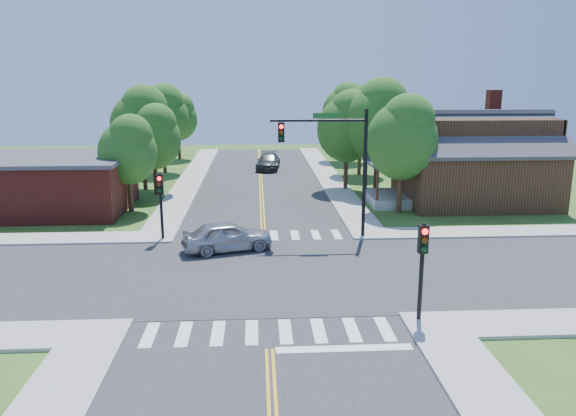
{
  "coord_description": "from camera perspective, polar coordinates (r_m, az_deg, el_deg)",
  "views": [
    {
      "loc": [
        -0.35,
        -24.64,
        8.94
      ],
      "look_at": [
        1.26,
        3.84,
        2.2
      ],
      "focal_mm": 35.0,
      "sensor_mm": 36.0,
      "label": 1
    }
  ],
  "objects": [
    {
      "name": "car_silver",
      "position": [
        29.34,
        -6.18,
        -2.91
      ],
      "size": [
        4.34,
        5.64,
        1.58
      ],
      "primitive_type": "imported",
      "rotation": [
        0.0,
        0.0,
        1.85
      ],
      "color": "#ACAEB4",
      "rests_on": "ground"
    },
    {
      "name": "house_ne",
      "position": [
        42.22,
        18.34,
        4.98
      ],
      "size": [
        13.05,
        8.8,
        7.11
      ],
      "color": "black",
      "rests_on": "ground"
    },
    {
      "name": "tree_e_c",
      "position": [
        51.85,
        7.49,
        9.29
      ],
      "size": [
        4.87,
        4.63,
        8.28
      ],
      "color": "#382314",
      "rests_on": "ground"
    },
    {
      "name": "road_ns",
      "position": [
        26.21,
        -2.3,
        -6.61
      ],
      "size": [
        10.0,
        90.0,
        0.04
      ],
      "primitive_type": "cube",
      "color": "#2D2D30",
      "rests_on": "ground"
    },
    {
      "name": "stop_bar",
      "position": [
        19.46,
        5.73,
        -14.13
      ],
      "size": [
        4.6,
        0.45,
        0.09
      ],
      "primitive_type": "cube",
      "color": "white",
      "rests_on": "ground"
    },
    {
      "name": "centerline",
      "position": [
        26.2,
        -2.3,
        -6.56
      ],
      "size": [
        0.3,
        90.0,
        0.01
      ],
      "color": "gold",
      "rests_on": "ground"
    },
    {
      "name": "tree_house",
      "position": [
        44.54,
        6.12,
        8.43
      ],
      "size": [
        4.69,
        4.46,
        7.98
      ],
      "color": "#382314",
      "rests_on": "ground"
    },
    {
      "name": "tree_bldg",
      "position": [
        43.71,
        -13.43,
        7.21
      ],
      "size": [
        4.12,
        3.91,
        7.0
      ],
      "color": "#382314",
      "rests_on": "ground"
    },
    {
      "name": "signal_pole_nw",
      "position": [
        31.31,
        -12.83,
        1.39
      ],
      "size": [
        0.34,
        0.42,
        3.8
      ],
      "color": "black",
      "rests_on": "ground"
    },
    {
      "name": "sidewalk_nw",
      "position": [
        44.21,
        -23.65,
        0.59
      ],
      "size": [
        40.0,
        40.0,
        0.14
      ],
      "color": "#9E9B93",
      "rests_on": "ground"
    },
    {
      "name": "tree_w_b",
      "position": [
        45.87,
        -14.56,
        8.51
      ],
      "size": [
        4.9,
        4.65,
        8.33
      ],
      "color": "#382314",
      "rests_on": "ground"
    },
    {
      "name": "tree_w_a",
      "position": [
        38.6,
        -15.89,
        5.87
      ],
      "size": [
        3.86,
        3.66,
        6.55
      ],
      "color": "#382314",
      "rests_on": "ground"
    },
    {
      "name": "crosswalk_south",
      "position": [
        20.48,
        -1.98,
        -12.45
      ],
      "size": [
        8.85,
        2.0,
        0.01
      ],
      "color": "white",
      "rests_on": "ground"
    },
    {
      "name": "intersection_patch",
      "position": [
        26.22,
        -2.3,
        -6.66
      ],
      "size": [
        10.2,
        10.2,
        0.06
      ],
      "primitive_type": "cube",
      "color": "#2D2D30",
      "rests_on": "ground"
    },
    {
      "name": "signal_pole_se",
      "position": [
        20.9,
        13.51,
        -4.57
      ],
      "size": [
        0.34,
        0.42,
        3.8
      ],
      "color": "black",
      "rests_on": "ground"
    },
    {
      "name": "tree_e_d",
      "position": [
        60.23,
        5.92,
        9.92
      ],
      "size": [
        4.92,
        4.67,
        8.36
      ],
      "color": "#382314",
      "rests_on": "ground"
    },
    {
      "name": "sidewalk_ne",
      "position": [
        44.47,
        18.15,
        1.11
      ],
      "size": [
        40.0,
        40.0,
        0.14
      ],
      "color": "#9E9B93",
      "rests_on": "ground"
    },
    {
      "name": "tree_e_a",
      "position": [
        37.45,
        11.66,
        7.24
      ],
      "size": [
        4.64,
        4.41,
        7.89
      ],
      "color": "#382314",
      "rests_on": "ground"
    },
    {
      "name": "ground",
      "position": [
        26.22,
        -2.3,
        -6.66
      ],
      "size": [
        100.0,
        100.0,
        0.0
      ],
      "primitive_type": "plane",
      "color": "#315019",
      "rests_on": "ground"
    },
    {
      "name": "building_nw",
      "position": [
        40.91,
        -23.0,
        2.3
      ],
      "size": [
        10.4,
        8.4,
        3.73
      ],
      "color": "maroon",
      "rests_on": "ground"
    },
    {
      "name": "tree_w_c",
      "position": [
        53.84,
        -12.58,
        9.27
      ],
      "size": [
        4.9,
        4.65,
        8.33
      ],
      "color": "#382314",
      "rests_on": "ground"
    },
    {
      "name": "tree_w_d",
      "position": [
        62.61,
        -11.07,
        9.15
      ],
      "size": [
        4.21,
        4.0,
        7.16
      ],
      "color": "#382314",
      "rests_on": "ground"
    },
    {
      "name": "tree_e_b",
      "position": [
        43.64,
        9.23,
        9.04
      ],
      "size": [
        5.24,
        4.98,
        8.91
      ],
      "color": "#382314",
      "rests_on": "ground"
    },
    {
      "name": "signal_mast_ne",
      "position": [
        30.8,
        4.76,
        5.62
      ],
      "size": [
        5.3,
        0.42,
        7.2
      ],
      "color": "black",
      "rests_on": "ground"
    },
    {
      "name": "car_dgrey",
      "position": [
        54.85,
        -2.02,
        4.7
      ],
      "size": [
        3.18,
        5.66,
        1.52
      ],
      "primitive_type": "imported",
      "rotation": [
        0.0,
        0.0,
        -0.1
      ],
      "color": "#2E3033",
      "rests_on": "ground"
    },
    {
      "name": "crosswalk_north",
      "position": [
        32.1,
        -2.5,
        -2.81
      ],
      "size": [
        8.85,
        2.0,
        0.01
      ],
      "color": "white",
      "rests_on": "ground"
    },
    {
      "name": "road_ew",
      "position": [
        26.21,
        -2.3,
        -6.6
      ],
      "size": [
        90.0,
        10.0,
        0.04
      ],
      "primitive_type": "cube",
      "color": "#2D2D30",
      "rests_on": "ground"
    }
  ]
}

